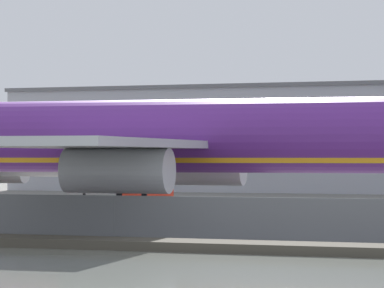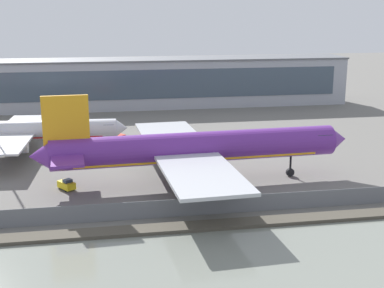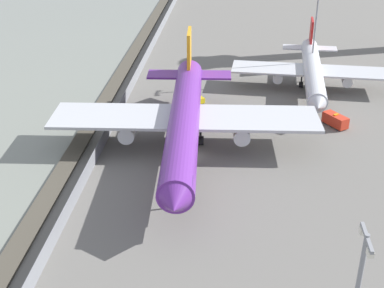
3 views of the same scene
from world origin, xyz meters
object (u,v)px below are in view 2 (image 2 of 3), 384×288
object	(u,v)px
cargo_jet_purple	(193,149)
baggage_tug	(67,185)
passenger_jet_silver	(22,131)
ops_van	(113,141)

from	to	relation	value
cargo_jet_purple	baggage_tug	world-z (taller)	cargo_jet_purple
passenger_jet_silver	baggage_tug	size ratio (longest dim) A/B	11.71
cargo_jet_purple	baggage_tug	size ratio (longest dim) A/B	15.31
cargo_jet_purple	baggage_tug	xyz separation A→B (m)	(-20.84, 0.47, -5.23)
cargo_jet_purple	passenger_jet_silver	bearing A→B (deg)	140.61
baggage_tug	ops_van	world-z (taller)	ops_van
passenger_jet_silver	ops_van	bearing A→B (deg)	7.53
passenger_jet_silver	cargo_jet_purple	bearing A→B (deg)	-39.39
cargo_jet_purple	ops_van	bearing A→B (deg)	114.34
passenger_jet_silver	ops_van	world-z (taller)	passenger_jet_silver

